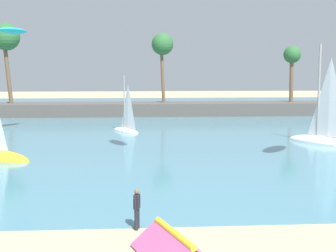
# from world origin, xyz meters

# --- Properties ---
(sea) EXTENTS (220.00, 86.88, 0.06)m
(sea) POSITION_xyz_m (0.00, 53.20, 0.03)
(sea) COLOR teal
(sea) RESTS_ON ground
(palm_headland) EXTENTS (95.08, 6.04, 12.66)m
(palm_headland) POSITION_xyz_m (-3.72, 56.70, 3.45)
(palm_headland) COLOR #514C47
(palm_headland) RESTS_ON ground
(folded_kite) EXTENTS (3.04, 3.72, 0.96)m
(folded_kite) POSITION_xyz_m (0.37, 6.66, 0.62)
(folded_kite) COLOR #EA5693
(folded_kite) RESTS_ON ground
(person_at_waterline) EXTENTS (0.29, 0.53, 1.67)m
(person_at_waterline) POSITION_xyz_m (-0.90, 9.65, 0.89)
(person_at_waterline) COLOR #23232D
(person_at_waterline) RESTS_ON ground
(sailboat_near_shore) EXTENTS (3.45, 4.27, 6.20)m
(sailboat_near_shore) POSITION_xyz_m (-1.96, 39.19, 0.62)
(sailboat_near_shore) COLOR white
(sailboat_near_shore) RESTS_ON sea
(sailboat_mid_bay) EXTENTS (5.35, 6.20, 9.19)m
(sailboat_mid_bay) POSITION_xyz_m (15.23, 30.53, 0.89)
(sailboat_mid_bay) COLOR white
(sailboat_mid_bay) RESTS_ON sea
(kite_aloft_high_over_bay) EXTENTS (3.02, 4.15, 0.80)m
(kite_aloft_high_over_bay) POSITION_xyz_m (-13.03, 39.12, 10.23)
(kite_aloft_high_over_bay) COLOR #1EADB2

